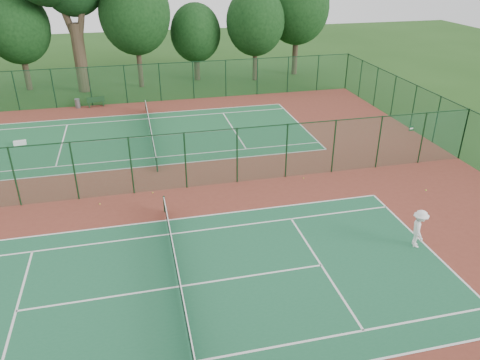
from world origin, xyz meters
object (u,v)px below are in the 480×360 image
bench (96,101)px  kit_bag (20,143)px  player_near (419,229)px  trash_bin (78,103)px

bench → kit_bag: (-5.05, -8.07, -0.33)m
player_near → bench: 30.46m
player_near → trash_bin: bearing=55.1°
player_near → bench: player_near is taller
player_near → trash_bin: 31.37m
player_near → trash_bin: (-17.24, 26.21, -0.57)m
bench → player_near: bearing=-68.1°
player_near → kit_bag: bearing=70.7°
bench → kit_bag: size_ratio=1.88×
bench → kit_bag: 9.53m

